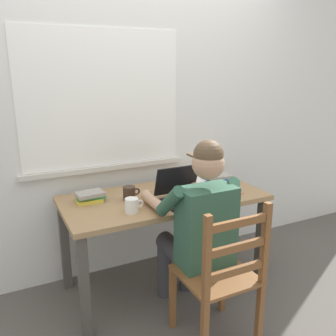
{
  "coord_description": "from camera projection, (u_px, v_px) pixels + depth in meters",
  "views": [
    {
      "loc": [
        -1.06,
        -2.22,
        1.63
      ],
      "look_at": [
        0.01,
        -0.05,
        0.95
      ],
      "focal_mm": 38.63,
      "sensor_mm": 36.0,
      "label": 1
    }
  ],
  "objects": [
    {
      "name": "ground_plane",
      "position": [
        164.0,
        283.0,
        2.81
      ],
      "size": [
        8.0,
        8.0,
        0.0
      ],
      "primitive_type": "plane",
      "color": "#56514C"
    },
    {
      "name": "back_wall",
      "position": [
        139.0,
        110.0,
        2.82
      ],
      "size": [
        6.0,
        0.08,
        2.6
      ],
      "color": "silver",
      "rests_on": "ground"
    },
    {
      "name": "desk",
      "position": [
        164.0,
        208.0,
        2.64
      ],
      "size": [
        1.45,
        0.69,
        0.73
      ],
      "color": "#9E7A51",
      "rests_on": "ground"
    },
    {
      "name": "seated_person",
      "position": [
        197.0,
        223.0,
        2.28
      ],
      "size": [
        0.5,
        0.6,
        1.23
      ],
      "color": "#2D5642",
      "rests_on": "ground"
    },
    {
      "name": "wooden_chair",
      "position": [
        221.0,
        277.0,
        2.09
      ],
      "size": [
        0.42,
        0.42,
        0.92
      ],
      "color": "brown",
      "rests_on": "ground"
    },
    {
      "name": "laptop",
      "position": [
        183.0,
        193.0,
        2.52
      ],
      "size": [
        0.33,
        0.3,
        0.23
      ],
      "color": "black",
      "rests_on": "desk"
    },
    {
      "name": "computer_mouse",
      "position": [
        216.0,
        196.0,
        2.55
      ],
      "size": [
        0.06,
        0.1,
        0.03
      ],
      "primitive_type": "ellipsoid",
      "color": "black",
      "rests_on": "desk"
    },
    {
      "name": "coffee_mug_white",
      "position": [
        132.0,
        205.0,
        2.3
      ],
      "size": [
        0.12,
        0.09,
        0.1
      ],
      "color": "white",
      "rests_on": "desk"
    },
    {
      "name": "coffee_mug_dark",
      "position": [
        130.0,
        193.0,
        2.52
      ],
      "size": [
        0.12,
        0.09,
        0.1
      ],
      "color": "#38281E",
      "rests_on": "desk"
    },
    {
      "name": "book_stack_main",
      "position": [
        90.0,
        197.0,
        2.49
      ],
      "size": [
        0.21,
        0.15,
        0.07
      ],
      "color": "gold",
      "rests_on": "desk"
    },
    {
      "name": "book_stack_side",
      "position": [
        219.0,
        179.0,
        2.87
      ],
      "size": [
        0.21,
        0.16,
        0.07
      ],
      "color": "#2D5B9E",
      "rests_on": "desk"
    },
    {
      "name": "paper_pile_near_laptop",
      "position": [
        199.0,
        181.0,
        2.93
      ],
      "size": [
        0.23,
        0.23,
        0.01
      ],
      "primitive_type": "cube",
      "rotation": [
        0.0,
        0.0,
        0.39
      ],
      "color": "white",
      "rests_on": "desk"
    },
    {
      "name": "paper_pile_back_corner",
      "position": [
        208.0,
        181.0,
        2.94
      ],
      "size": [
        0.28,
        0.26,
        0.01
      ],
      "primitive_type": "cube",
      "rotation": [
        0.0,
        0.0,
        0.5
      ],
      "color": "white",
      "rests_on": "desk"
    },
    {
      "name": "landscape_photo_print",
      "position": [
        234.0,
        194.0,
        2.65
      ],
      "size": [
        0.14,
        0.11,
        0.0
      ],
      "primitive_type": "cube",
      "rotation": [
        0.0,
        0.0,
        0.13
      ],
      "color": "#C63D33",
      "rests_on": "desk"
    }
  ]
}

